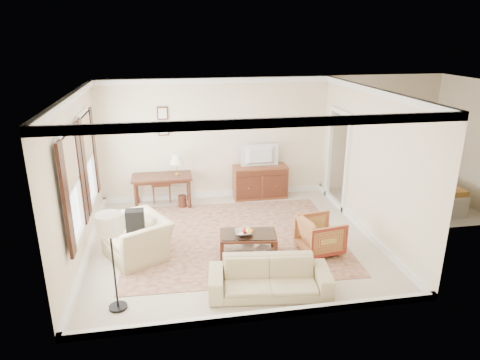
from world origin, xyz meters
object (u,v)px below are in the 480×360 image
object	(u,v)px
sofa	(270,272)
striped_armchair	(320,234)
coffee_table	(248,239)
club_armchair	(137,231)
sideboard	(260,182)
writing_desk	(162,180)
tv	(261,149)

from	to	relation	value
sofa	striped_armchair	bearing A→B (deg)	49.93
coffee_table	club_armchair	world-z (taller)	club_armchair
sideboard	coffee_table	size ratio (longest dim) A/B	1.20
writing_desk	sideboard	size ratio (longest dim) A/B	1.05
tv	sofa	distance (m)	4.21
writing_desk	sofa	distance (m)	4.24
sideboard	coffee_table	world-z (taller)	sideboard
sideboard	club_armchair	xyz separation A→B (m)	(-2.83, -2.51, 0.09)
sideboard	striped_armchair	xyz separation A→B (m)	(0.48, -2.94, -0.03)
tv	striped_armchair	size ratio (longest dim) A/B	1.17
writing_desk	tv	size ratio (longest dim) A/B	1.56
writing_desk	tv	xyz separation A→B (m)	(2.36, 0.14, 0.60)
tv	writing_desk	bearing A→B (deg)	3.40
writing_desk	coffee_table	world-z (taller)	writing_desk
club_armchair	sofa	xyz separation A→B (m)	(2.08, -1.56, -0.13)
sofa	writing_desk	bearing A→B (deg)	119.73
sideboard	writing_desk	bearing A→B (deg)	-176.11
writing_desk	coffee_table	xyz separation A→B (m)	(1.51, -2.65, -0.31)
tv	club_armchair	world-z (taller)	tv
tv	club_armchair	size ratio (longest dim) A/B	0.78
sideboard	coffee_table	distance (m)	2.94
writing_desk	sofa	world-z (taller)	writing_desk
sideboard	sofa	bearing A→B (deg)	-100.49
sideboard	sofa	distance (m)	4.14
sideboard	tv	size ratio (longest dim) A/B	1.49
writing_desk	tv	world-z (taller)	tv
club_armchair	sofa	bearing A→B (deg)	25.15
tv	sofa	bearing A→B (deg)	79.46
writing_desk	sofa	size ratio (longest dim) A/B	0.72
club_armchair	sideboard	bearing A→B (deg)	103.69
striped_armchair	club_armchair	size ratio (longest dim) A/B	0.66
sofa	coffee_table	bearing A→B (deg)	101.66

